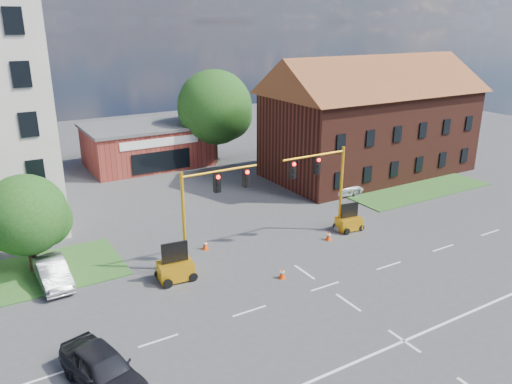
% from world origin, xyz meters
% --- Properties ---
extents(ground, '(120.00, 120.00, 0.00)m').
position_xyz_m(ground, '(0.00, 0.00, 0.00)').
color(ground, '#434345').
rests_on(ground, ground).
extents(grass_verge_ne, '(14.00, 4.00, 0.08)m').
position_xyz_m(grass_verge_ne, '(18.00, 9.00, 0.04)').
color(grass_verge_ne, '#2A5921').
rests_on(grass_verge_ne, ground).
extents(lane_markings, '(60.00, 36.00, 0.01)m').
position_xyz_m(lane_markings, '(0.00, -3.00, 0.01)').
color(lane_markings, white).
rests_on(lane_markings, ground).
extents(brick_shop, '(12.40, 8.40, 4.30)m').
position_xyz_m(brick_shop, '(0.00, 29.98, 2.16)').
color(brick_shop, maroon).
rests_on(brick_shop, ground).
extents(townhouse_row, '(21.00, 11.00, 11.50)m').
position_xyz_m(townhouse_row, '(18.00, 16.00, 5.93)').
color(townhouse_row, '#4A1F16').
rests_on(townhouse_row, ground).
extents(tree_large, '(8.17, 7.78, 9.82)m').
position_xyz_m(tree_large, '(6.90, 27.08, 5.68)').
color(tree_large, '#371F14').
rests_on(tree_large, ground).
extents(tree_nw_front, '(5.03, 4.79, 6.07)m').
position_xyz_m(tree_nw_front, '(-13.76, 10.58, 3.51)').
color(tree_nw_front, '#371F14').
rests_on(tree_nw_front, ground).
extents(signal_mast_west, '(5.30, 0.60, 6.20)m').
position_xyz_m(signal_mast_west, '(-4.36, 6.00, 3.92)').
color(signal_mast_west, '#979792').
rests_on(signal_mast_west, ground).
extents(signal_mast_east, '(5.30, 0.60, 6.20)m').
position_xyz_m(signal_mast_east, '(4.36, 6.00, 3.92)').
color(signal_mast_east, '#979792').
rests_on(signal_mast_east, ground).
extents(trailer_west, '(2.13, 1.55, 2.27)m').
position_xyz_m(trailer_west, '(-7.01, 5.12, 0.71)').
color(trailer_west, '#FDAB15').
rests_on(trailer_west, ground).
extents(trailer_east, '(1.88, 1.40, 1.97)m').
position_xyz_m(trailer_east, '(6.57, 5.61, 0.62)').
color(trailer_east, '#FDAB15').
rests_on(trailer_east, ground).
extents(cone_a, '(0.40, 0.40, 0.70)m').
position_xyz_m(cone_a, '(-1.57, 2.07, 0.34)').
color(cone_a, '#F94B0D').
rests_on(cone_a, ground).
extents(cone_b, '(0.40, 0.40, 0.70)m').
position_xyz_m(cone_b, '(-3.77, 7.97, 0.34)').
color(cone_b, '#F94B0D').
rests_on(cone_b, ground).
extents(cone_c, '(0.40, 0.40, 0.70)m').
position_xyz_m(cone_c, '(4.21, 4.96, 0.34)').
color(cone_c, '#F94B0D').
rests_on(cone_c, ground).
extents(cone_d, '(0.40, 0.40, 0.70)m').
position_xyz_m(cone_d, '(5.91, 5.61, 0.34)').
color(cone_d, '#F94B0D').
rests_on(cone_d, ground).
extents(pickup_white, '(5.11, 2.74, 1.37)m').
position_xyz_m(pickup_white, '(10.69, 12.00, 0.68)').
color(pickup_white, silver).
rests_on(pickup_white, ground).
extents(sedan_dark, '(3.12, 5.23, 1.67)m').
position_xyz_m(sedan_dark, '(-13.01, -1.77, 0.83)').
color(sedan_dark, black).
rests_on(sedan_dark, ground).
extents(sedan_silver_front, '(1.71, 4.46, 1.45)m').
position_xyz_m(sedan_silver_front, '(-13.28, 8.28, 0.73)').
color(sedan_silver_front, '#ACAFB4').
rests_on(sedan_silver_front, ground).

